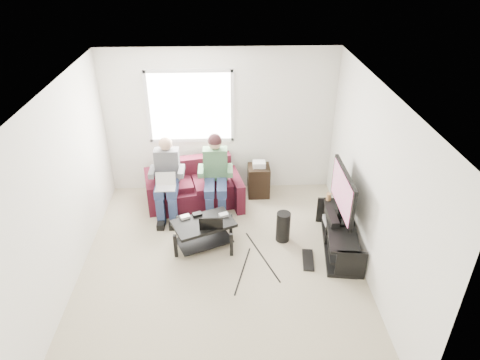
% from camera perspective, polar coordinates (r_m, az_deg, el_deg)
% --- Properties ---
extents(floor, '(4.50, 4.50, 0.00)m').
position_cam_1_polar(floor, '(6.28, -2.46, -11.42)').
color(floor, '#B5A98C').
rests_on(floor, ground).
extents(ceiling, '(4.50, 4.50, 0.00)m').
position_cam_1_polar(ceiling, '(4.97, -3.12, 11.70)').
color(ceiling, white).
rests_on(ceiling, wall_back).
extents(wall_back, '(4.50, 0.00, 4.50)m').
position_cam_1_polar(wall_back, '(7.53, -2.68, 7.67)').
color(wall_back, silver).
rests_on(wall_back, floor).
extents(wall_front, '(4.50, 0.00, 4.50)m').
position_cam_1_polar(wall_front, '(3.77, -2.90, -19.24)').
color(wall_front, silver).
rests_on(wall_front, floor).
extents(wall_left, '(0.00, 4.50, 4.50)m').
position_cam_1_polar(wall_left, '(5.89, -22.59, -1.52)').
color(wall_left, silver).
rests_on(wall_left, floor).
extents(wall_right, '(0.00, 4.50, 4.50)m').
position_cam_1_polar(wall_right, '(5.83, 17.29, -0.80)').
color(wall_right, silver).
rests_on(wall_right, floor).
extents(window, '(1.48, 0.04, 1.28)m').
position_cam_1_polar(window, '(7.42, -6.66, 9.66)').
color(window, white).
rests_on(window, wall_back).
extents(sofa, '(1.79, 1.03, 0.77)m').
position_cam_1_polar(sofa, '(7.53, -6.21, -1.08)').
color(sofa, '#461121').
rests_on(sofa, floor).
extents(person_left, '(0.40, 0.70, 1.31)m').
position_cam_1_polar(person_left, '(7.13, -9.72, 0.66)').
color(person_left, navy).
rests_on(person_left, sofa).
extents(person_right, '(0.40, 0.71, 1.35)m').
position_cam_1_polar(person_right, '(7.06, -3.30, 1.28)').
color(person_right, navy).
rests_on(person_right, sofa).
extents(laptop_silver, '(0.36, 0.29, 0.24)m').
position_cam_1_polar(laptop_silver, '(6.92, -9.94, -0.63)').
color(laptop_silver, silver).
rests_on(laptop_silver, person_left).
extents(coffee_table, '(1.02, 0.84, 0.44)m').
position_cam_1_polar(coffee_table, '(6.47, -4.85, -6.46)').
color(coffee_table, black).
rests_on(coffee_table, floor).
extents(laptop_black, '(0.41, 0.38, 0.24)m').
position_cam_1_polar(laptop_black, '(6.26, -3.87, -5.14)').
color(laptop_black, black).
rests_on(laptop_black, coffee_table).
extents(controller_a, '(0.16, 0.14, 0.04)m').
position_cam_1_polar(controller_a, '(6.51, -7.34, -4.89)').
color(controller_a, silver).
rests_on(controller_a, coffee_table).
extents(controller_b, '(0.16, 0.13, 0.04)m').
position_cam_1_polar(controller_b, '(6.54, -5.72, -4.58)').
color(controller_b, black).
rests_on(controller_b, coffee_table).
extents(controller_c, '(0.16, 0.14, 0.04)m').
position_cam_1_polar(controller_c, '(6.50, -2.21, -4.67)').
color(controller_c, gray).
rests_on(controller_c, coffee_table).
extents(tv_stand, '(0.60, 1.43, 0.46)m').
position_cam_1_polar(tv_stand, '(6.65, 13.06, -7.36)').
color(tv_stand, black).
rests_on(tv_stand, floor).
extents(tv, '(0.12, 1.10, 0.81)m').
position_cam_1_polar(tv, '(6.33, 13.56, -1.68)').
color(tv, black).
rests_on(tv, tv_stand).
extents(soundbar, '(0.12, 0.50, 0.10)m').
position_cam_1_polar(soundbar, '(6.52, 12.13, -4.77)').
color(soundbar, black).
rests_on(soundbar, tv_stand).
extents(drink_cup, '(0.08, 0.08, 0.12)m').
position_cam_1_polar(drink_cup, '(6.96, 11.75, -2.20)').
color(drink_cup, '#AD7A4A').
rests_on(drink_cup, tv_stand).
extents(console_white, '(0.30, 0.22, 0.06)m').
position_cam_1_polar(console_white, '(6.31, 13.99, -9.05)').
color(console_white, silver).
rests_on(console_white, tv_stand).
extents(console_grey, '(0.34, 0.26, 0.08)m').
position_cam_1_polar(console_grey, '(6.84, 12.55, -5.32)').
color(console_grey, gray).
rests_on(console_grey, tv_stand).
extents(console_black, '(0.38, 0.30, 0.07)m').
position_cam_1_polar(console_black, '(6.57, 13.24, -7.11)').
color(console_black, black).
rests_on(console_black, tv_stand).
extents(subwoofer, '(0.22, 0.22, 0.49)m').
position_cam_1_polar(subwoofer, '(6.65, 5.77, -6.21)').
color(subwoofer, black).
rests_on(subwoofer, floor).
extents(keyboard_floor, '(0.21, 0.49, 0.03)m').
position_cam_1_polar(keyboard_floor, '(6.44, 9.06, -10.48)').
color(keyboard_floor, black).
rests_on(keyboard_floor, floor).
extents(end_table, '(0.38, 0.38, 0.67)m').
position_cam_1_polar(end_table, '(7.72, 2.51, 0.01)').
color(end_table, black).
rests_on(end_table, floor).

